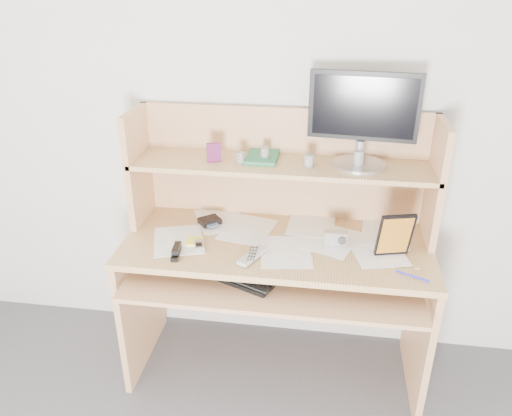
# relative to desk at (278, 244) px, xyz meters

# --- Properties ---
(back_wall) EXTENTS (3.60, 0.04, 2.50)m
(back_wall) POSITION_rel_desk_xyz_m (0.00, 0.24, 0.56)
(back_wall) COLOR silver
(back_wall) RESTS_ON floor
(desk) EXTENTS (1.40, 0.70, 1.30)m
(desk) POSITION_rel_desk_xyz_m (0.00, 0.00, 0.00)
(desk) COLOR tan
(desk) RESTS_ON floor
(paper_clutter) EXTENTS (1.32, 0.54, 0.01)m
(paper_clutter) POSITION_rel_desk_xyz_m (0.00, -0.08, 0.06)
(paper_clutter) COLOR white
(paper_clutter) RESTS_ON desk
(keyboard) EXTENTS (0.42, 0.29, 0.03)m
(keyboard) POSITION_rel_desk_xyz_m (-0.17, -0.24, -0.03)
(keyboard) COLOR black
(keyboard) RESTS_ON desk
(tv_remote) EXTENTS (0.12, 0.17, 0.02)m
(tv_remote) POSITION_rel_desk_xyz_m (-0.09, -0.24, 0.07)
(tv_remote) COLOR #ADACA8
(tv_remote) RESTS_ON paper_clutter
(flip_phone) EXTENTS (0.07, 0.09, 0.02)m
(flip_phone) POSITION_rel_desk_xyz_m (-0.34, -0.18, 0.07)
(flip_phone) COLOR #A6A7A9
(flip_phone) RESTS_ON paper_clutter
(stapler) EXTENTS (0.05, 0.12, 0.04)m
(stapler) POSITION_rel_desk_xyz_m (-0.42, -0.26, 0.08)
(stapler) COLOR black
(stapler) RESTS_ON paper_clutter
(wallet) EXTENTS (0.12, 0.12, 0.02)m
(wallet) POSITION_rel_desk_xyz_m (-0.34, 0.05, 0.07)
(wallet) COLOR black
(wallet) RESTS_ON paper_clutter
(sticky_note_pad) EXTENTS (0.08, 0.08, 0.01)m
(sticky_note_pad) POSITION_rel_desk_xyz_m (-0.37, -0.14, 0.06)
(sticky_note_pad) COLOR yellow
(sticky_note_pad) RESTS_ON desk
(digital_camera) EXTENTS (0.11, 0.05, 0.06)m
(digital_camera) POSITION_rel_desk_xyz_m (0.27, -0.07, 0.09)
(digital_camera) COLOR #A4A5A7
(digital_camera) RESTS_ON paper_clutter
(game_case) EXTENTS (0.15, 0.06, 0.21)m
(game_case) POSITION_rel_desk_xyz_m (0.51, -0.14, 0.17)
(game_case) COLOR black
(game_case) RESTS_ON paper_clutter
(blue_pen) EXTENTS (0.13, 0.07, 0.01)m
(blue_pen) POSITION_rel_desk_xyz_m (0.57, -0.29, 0.07)
(blue_pen) COLOR #1A21C7
(blue_pen) RESTS_ON paper_clutter
(card_box) EXTENTS (0.07, 0.04, 0.09)m
(card_box) POSITION_rel_desk_xyz_m (-0.31, 0.04, 0.43)
(card_box) COLOR #A52A16
(card_box) RESTS_ON desk
(shelf_book) EXTENTS (0.15, 0.20, 0.02)m
(shelf_book) POSITION_rel_desk_xyz_m (-0.09, 0.10, 0.40)
(shelf_book) COLOR #34825A
(shelf_book) RESTS_ON desk
(chip_stack_a) EXTENTS (0.04, 0.04, 0.05)m
(chip_stack_a) POSITION_rel_desk_xyz_m (-0.18, 0.04, 0.41)
(chip_stack_a) COLOR black
(chip_stack_a) RESTS_ON desk
(chip_stack_b) EXTENTS (0.05, 0.05, 0.06)m
(chip_stack_b) POSITION_rel_desk_xyz_m (-0.08, 0.09, 0.42)
(chip_stack_b) COLOR white
(chip_stack_b) RESTS_ON desk
(chip_stack_c) EXTENTS (0.06, 0.06, 0.05)m
(chip_stack_c) POSITION_rel_desk_xyz_m (0.12, 0.04, 0.41)
(chip_stack_c) COLOR black
(chip_stack_c) RESTS_ON desk
(chip_stack_d) EXTENTS (0.06, 0.06, 0.08)m
(chip_stack_d) POSITION_rel_desk_xyz_m (0.34, 0.06, 0.43)
(chip_stack_d) COLOR white
(chip_stack_d) RESTS_ON desk
(monitor) EXTENTS (0.48, 0.24, 0.41)m
(monitor) POSITION_rel_desk_xyz_m (0.35, 0.10, 0.61)
(monitor) COLOR #B1B0B6
(monitor) RESTS_ON desk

